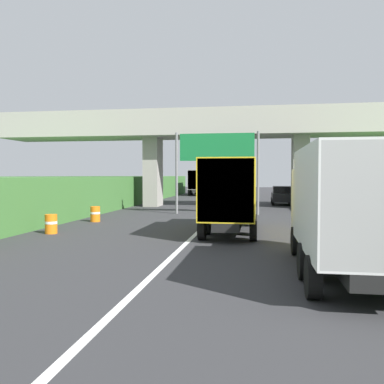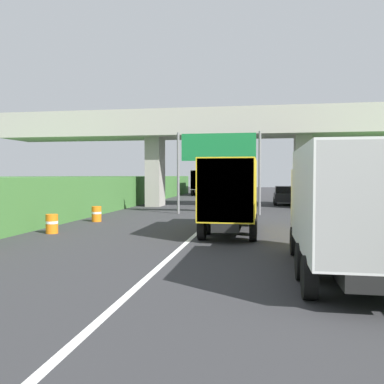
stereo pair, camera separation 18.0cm
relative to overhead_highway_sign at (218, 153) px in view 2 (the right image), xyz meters
The scene contains 10 objects.
lane_centre_stripe 4.41m from the overhead_highway_sign, 90.00° to the right, with size 0.20×103.05×0.01m, color white.
overpass_bridge 7.12m from the overhead_highway_sign, 90.00° to the left, with size 40.00×4.80×8.25m.
overhead_highway_sign is the anchor object (origin of this frame).
truck_yellow 9.57m from the overhead_highway_sign, 80.18° to the right, with size 2.44×7.30×3.44m.
truck_white 17.81m from the overhead_highway_sign, 73.22° to the right, with size 2.44×7.30×3.44m.
truck_red 28.45m from the overhead_highway_sign, 93.12° to the left, with size 2.44×7.30×3.44m.
truck_blue 28.13m from the overhead_highway_sign, 100.43° to the left, with size 2.44×7.30×3.44m.
car_black 12.02m from the overhead_highway_sign, 64.02° to the left, with size 1.86×4.10×1.72m.
construction_barrel_3 13.18m from the overhead_highway_sign, 122.14° to the right, with size 0.57×0.57×0.90m.
construction_barrel_4 9.52m from the overhead_highway_sign, 139.20° to the right, with size 0.57×0.57×0.90m.
Camera 2 is at (2.98, 4.23, 2.72)m, focal length 38.15 mm.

